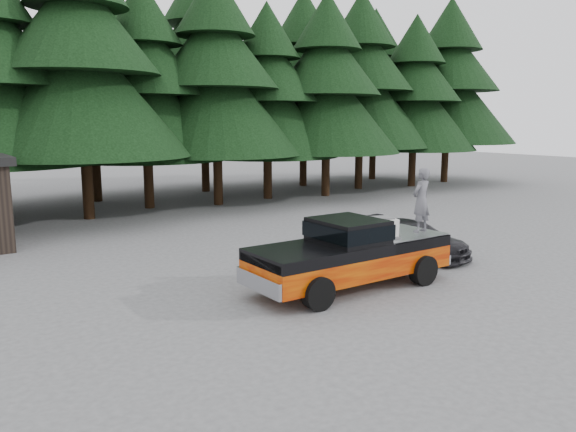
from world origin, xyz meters
TOP-DOWN VIEW (x-y plane):
  - ground at (0.00, 0.00)m, footprint 120.00×120.00m
  - pickup_truck at (1.79, -0.62)m, footprint 6.00×2.04m
  - truck_cab at (1.69, -0.62)m, footprint 1.66×1.90m
  - air_compressor at (2.72, -0.85)m, footprint 0.88×0.80m
  - man_on_bed at (4.21, -0.90)m, footprint 0.74×0.55m
  - parked_car at (5.92, 0.92)m, footprint 2.22×4.25m
  - treeline at (0.42, 17.20)m, footprint 60.15×16.05m

SIDE VIEW (x-z plane):
  - ground at x=0.00m, z-range 0.00..0.00m
  - parked_car at x=5.92m, z-range 0.00..1.18m
  - pickup_truck at x=1.79m, z-range 0.00..1.33m
  - air_compressor at x=2.72m, z-range 1.33..1.84m
  - truck_cab at x=1.69m, z-range 1.33..1.92m
  - man_on_bed at x=4.21m, z-range 1.33..3.19m
  - treeline at x=0.42m, z-range -1.03..16.47m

